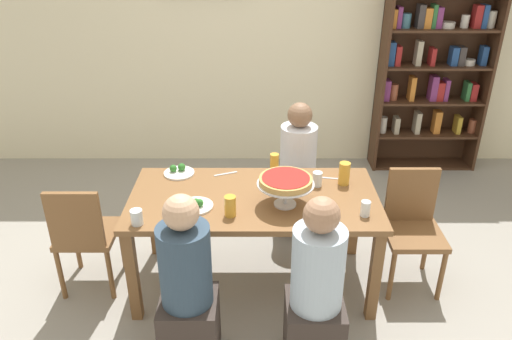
% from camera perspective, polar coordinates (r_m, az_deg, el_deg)
% --- Properties ---
extents(ground_plane, '(12.00, 12.00, 0.00)m').
position_cam_1_polar(ground_plane, '(3.82, -0.01, -12.68)').
color(ground_plane, gray).
extents(rear_partition, '(8.00, 0.12, 2.80)m').
position_cam_1_polar(rear_partition, '(5.25, 0.11, 15.55)').
color(rear_partition, beige).
rests_on(rear_partition, ground_plane).
extents(dining_table, '(1.71, 0.86, 0.74)m').
position_cam_1_polar(dining_table, '(3.44, -0.01, -4.32)').
color(dining_table, brown).
rests_on(dining_table, ground_plane).
extents(bookshelf, '(1.10, 0.30, 2.21)m').
position_cam_1_polar(bookshelf, '(5.43, 20.15, 11.60)').
color(bookshelf, '#422819').
rests_on(bookshelf, ground_plane).
extents(diner_far_right, '(0.34, 0.34, 1.15)m').
position_cam_1_polar(diner_far_right, '(4.19, 5.02, -0.84)').
color(diner_far_right, '#382D28').
rests_on(diner_far_right, ground_plane).
extents(diner_near_right, '(0.34, 0.34, 1.15)m').
position_cam_1_polar(diner_near_right, '(2.96, 7.12, -14.38)').
color(diner_near_right, '#382D28').
rests_on(diner_near_right, ground_plane).
extents(diner_near_left, '(0.34, 0.34, 1.15)m').
position_cam_1_polar(diner_near_left, '(2.99, -7.69, -13.98)').
color(diner_near_left, '#382D28').
rests_on(diner_near_left, ground_plane).
extents(chair_head_west, '(0.40, 0.40, 0.87)m').
position_cam_1_polar(chair_head_west, '(3.67, -18.99, -6.83)').
color(chair_head_west, brown).
rests_on(chair_head_west, ground_plane).
extents(chair_head_east, '(0.40, 0.40, 0.87)m').
position_cam_1_polar(chair_head_east, '(3.75, 17.79, -5.89)').
color(chair_head_east, brown).
rests_on(chair_head_east, ground_plane).
extents(deep_dish_pizza_stand, '(0.38, 0.38, 0.21)m').
position_cam_1_polar(deep_dish_pizza_stand, '(3.22, 3.68, -1.42)').
color(deep_dish_pizza_stand, silver).
rests_on(deep_dish_pizza_stand, dining_table).
extents(salad_plate_near_diner, '(0.23, 0.23, 0.07)m').
position_cam_1_polar(salad_plate_near_diner, '(3.28, -6.77, -3.97)').
color(salad_plate_near_diner, white).
rests_on(salad_plate_near_diner, dining_table).
extents(salad_plate_far_diner, '(0.23, 0.23, 0.07)m').
position_cam_1_polar(salad_plate_far_diner, '(3.73, -8.65, -0.11)').
color(salad_plate_far_diner, white).
rests_on(salad_plate_far_diner, dining_table).
extents(beer_glass_amber_tall, '(0.07, 0.07, 0.16)m').
position_cam_1_polar(beer_glass_amber_tall, '(3.65, 2.37, 0.67)').
color(beer_glass_amber_tall, gold).
rests_on(beer_glass_amber_tall, dining_table).
extents(beer_glass_amber_short, '(0.08, 0.08, 0.17)m').
position_cam_1_polar(beer_glass_amber_short, '(3.57, 10.38, -0.43)').
color(beer_glass_amber_short, gold).
rests_on(beer_glass_amber_short, dining_table).
extents(beer_glass_amber_spare, '(0.07, 0.07, 0.14)m').
position_cam_1_polar(beer_glass_amber_spare, '(3.15, -2.75, -4.16)').
color(beer_glass_amber_spare, gold).
rests_on(beer_glass_amber_spare, dining_table).
extents(water_glass_clear_near, '(0.08, 0.08, 0.10)m').
position_cam_1_polar(water_glass_clear_near, '(3.16, -13.35, -5.28)').
color(water_glass_clear_near, white).
rests_on(water_glass_clear_near, dining_table).
extents(water_glass_clear_far, '(0.06, 0.06, 0.10)m').
position_cam_1_polar(water_glass_clear_far, '(3.23, 12.73, -4.39)').
color(water_glass_clear_far, white).
rests_on(water_glass_clear_far, dining_table).
extents(water_glass_clear_spare, '(0.07, 0.07, 0.11)m').
position_cam_1_polar(water_glass_clear_spare, '(3.53, 7.32, -1.06)').
color(water_glass_clear_spare, white).
rests_on(water_glass_clear_spare, dining_table).
extents(cutlery_fork_near, '(0.18, 0.02, 0.00)m').
position_cam_1_polar(cutlery_fork_near, '(3.64, 4.74, -0.93)').
color(cutlery_fork_near, silver).
rests_on(cutlery_fork_near, dining_table).
extents(cutlery_knife_near, '(0.17, 0.08, 0.00)m').
position_cam_1_polar(cutlery_knife_near, '(3.69, -3.28, -0.43)').
color(cutlery_knife_near, silver).
rests_on(cutlery_knife_near, dining_table).
extents(cutlery_fork_far, '(0.18, 0.05, 0.00)m').
position_cam_1_polar(cutlery_fork_far, '(3.66, 8.27, -0.92)').
color(cutlery_fork_far, silver).
rests_on(cutlery_fork_far, dining_table).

